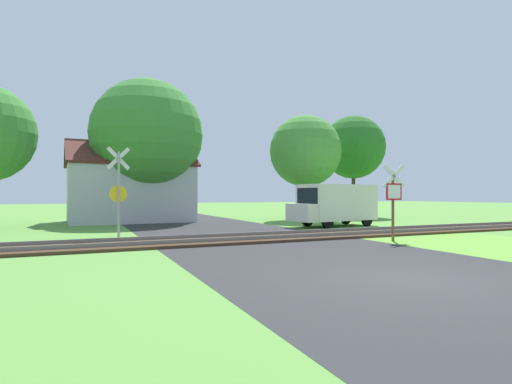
% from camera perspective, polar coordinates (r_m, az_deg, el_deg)
% --- Properties ---
extents(ground_plane, '(160.00, 160.00, 0.00)m').
position_cam_1_polar(ground_plane, '(8.64, 21.24, -11.58)').
color(ground_plane, '#5B933D').
extents(road_asphalt, '(7.67, 80.00, 0.01)m').
position_cam_1_polar(road_asphalt, '(10.13, 13.08, -9.93)').
color(road_asphalt, '#2D2D30').
rests_on(road_asphalt, ground).
extents(rail_track, '(60.00, 2.60, 0.22)m').
position_cam_1_polar(rail_track, '(15.04, -0.20, -6.62)').
color(rail_track, '#422D1E').
rests_on(rail_track, ground).
extents(stop_sign_near, '(0.86, 0.23, 2.80)m').
position_cam_1_polar(stop_sign_near, '(15.28, 19.03, -0.61)').
color(stop_sign_near, brown).
rests_on(stop_sign_near, ground).
extents(crossing_sign_far, '(0.87, 0.19, 3.51)m').
position_cam_1_polar(crossing_sign_far, '(15.96, -19.04, 0.55)').
color(crossing_sign_far, '#9E9EA5').
rests_on(crossing_sign_far, ground).
extents(house, '(7.81, 5.66, 5.04)m').
position_cam_1_polar(house, '(26.46, -17.48, 0.09)').
color(house, '#B7B7BC').
rests_on(house, ground).
extents(tree_far, '(4.92, 4.92, 7.90)m').
position_cam_1_polar(tree_far, '(32.39, 13.74, 6.21)').
color(tree_far, '#513823').
rests_on(tree_far, ground).
extents(tree_right, '(4.81, 4.81, 7.05)m').
position_cam_1_polar(tree_right, '(27.18, 7.06, 5.80)').
color(tree_right, '#513823').
rests_on(tree_right, ground).
extents(tree_center, '(6.84, 6.84, 8.86)m').
position_cam_1_polar(tree_center, '(25.88, -15.30, 7.91)').
color(tree_center, '#513823').
rests_on(tree_center, ground).
extents(mail_truck, '(5.13, 2.58, 2.24)m').
position_cam_1_polar(mail_truck, '(21.75, 11.20, -1.59)').
color(mail_truck, silver).
rests_on(mail_truck, ground).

